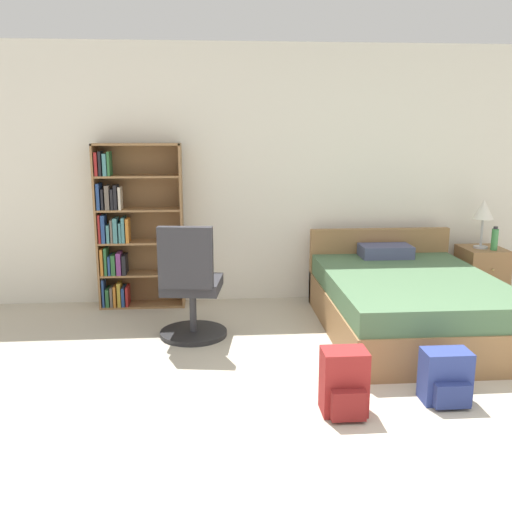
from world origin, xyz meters
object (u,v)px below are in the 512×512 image
at_px(nightstand, 481,275).
at_px(backpack_blue, 446,378).
at_px(bed, 407,302).
at_px(backpack_red, 344,384).
at_px(office_chair, 191,289).
at_px(table_lamp, 484,212).
at_px(water_bottle, 495,239).
at_px(bookshelf, 130,229).

bearing_deg(nightstand, backpack_blue, -120.27).
distance_m(bed, backpack_red, 1.71).
bearing_deg(nightstand, backpack_red, -131.09).
distance_m(nightstand, backpack_blue, 2.48).
distance_m(office_chair, table_lamp, 3.08).
bearing_deg(water_bottle, bed, -148.69).
bearing_deg(bookshelf, bed, -20.73).
bearing_deg(table_lamp, backpack_blue, -119.67).
bearing_deg(bed, nightstand, 36.77).
relative_size(bookshelf, backpack_blue, 4.63).
xyz_separation_m(bed, backpack_blue, (-0.20, -1.35, -0.10)).
bearing_deg(nightstand, table_lamp, -169.87).
distance_m(office_chair, nightstand, 3.07).
height_order(bed, backpack_blue, bed).
distance_m(office_chair, backpack_red, 1.73).
distance_m(bookshelf, table_lamp, 3.56).
distance_m(table_lamp, water_bottle, 0.29).
bearing_deg(table_lamp, bed, -142.55).
relative_size(bookshelf, office_chair, 1.62).
height_order(water_bottle, backpack_red, water_bottle).
bearing_deg(office_chair, bookshelf, 121.85).
height_order(bookshelf, table_lamp, bookshelf).
relative_size(office_chair, backpack_blue, 2.87).
bearing_deg(backpack_blue, table_lamp, 60.33).
relative_size(bookshelf, nightstand, 2.82).
height_order(table_lamp, backpack_blue, table_lamp).
relative_size(bookshelf, bed, 0.82).
bearing_deg(backpack_blue, office_chair, 142.79).
bearing_deg(office_chair, water_bottle, 13.62).
bearing_deg(water_bottle, nightstand, 114.88).
distance_m(bed, water_bottle, 1.36).
xyz_separation_m(water_bottle, backpack_red, (-2.00, -2.12, -0.49)).
bearing_deg(water_bottle, table_lamp, 128.58).
xyz_separation_m(nightstand, backpack_red, (-1.95, -2.23, -0.09)).
distance_m(office_chair, water_bottle, 3.10).
relative_size(office_chair, table_lamp, 2.06).
height_order(water_bottle, backpack_blue, water_bottle).
bearing_deg(table_lamp, water_bottle, -51.42).
bearing_deg(backpack_red, backpack_blue, 7.90).
xyz_separation_m(bookshelf, office_chair, (0.63, -1.01, -0.35)).
relative_size(bed, water_bottle, 8.34).
height_order(bookshelf, bed, bookshelf).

